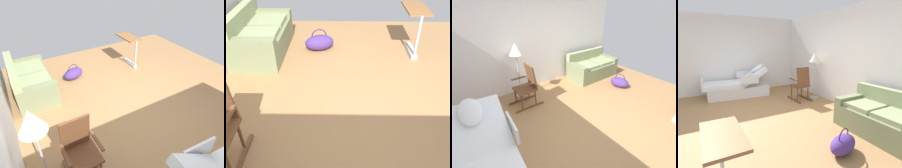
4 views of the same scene
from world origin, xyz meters
TOP-DOWN VIEW (x-y plane):
  - ground_plane at (0.00, 0.00)m, footprint 6.93×6.93m
  - couch at (1.80, 1.79)m, footprint 1.60×0.85m
  - overbed_table at (1.88, -1.09)m, footprint 0.84×0.40m
  - duffel_bag at (1.91, 0.70)m, footprint 0.46×0.63m

SIDE VIEW (x-z plane):
  - ground_plane at x=0.00m, z-range 0.00..0.00m
  - duffel_bag at x=1.91m, z-range -0.06..0.37m
  - couch at x=1.80m, z-range -0.12..0.73m
  - overbed_table at x=1.88m, z-range 0.11..0.95m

